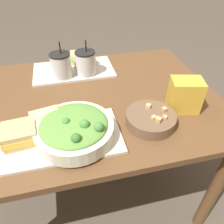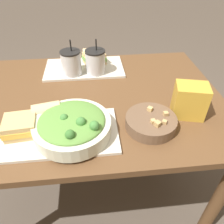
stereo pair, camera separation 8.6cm
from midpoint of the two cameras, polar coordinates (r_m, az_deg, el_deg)
The scene contains 13 objects.
ground_plane at distance 1.59m, azimuth -2.57°, elevation -18.47°, with size 12.00×12.00×0.00m, color #4C4238.
dining_table at distance 1.10m, azimuth -3.52°, elevation -0.36°, with size 1.27×0.88×0.74m.
tray_near at distance 0.85m, azimuth -10.47°, elevation -5.57°, with size 0.44×0.25×0.01m.
tray_far at distance 1.28m, azimuth -5.29°, elevation 11.31°, with size 0.44×0.25×0.01m.
salad_bowl at distance 0.81m, azimuth -7.39°, elevation -3.53°, with size 0.29×0.29×0.10m.
soup_bowl at distance 0.88m, azimuth 12.89°, elevation -2.65°, with size 0.20×0.20×0.07m.
sandwich_near at distance 0.87m, azimuth -20.19°, elevation -3.59°, with size 0.13×0.12×0.06m.
baguette_near at distance 0.90m, azimuth -13.90°, elevation -0.02°, with size 0.12×0.09×0.07m.
sandwich_far at distance 1.30m, azimuth -2.74°, elevation 13.78°, with size 0.14×0.14×0.06m.
baguette_far at distance 1.33m, azimuth -3.76°, elevation 14.72°, with size 0.09×0.08×0.07m.
drink_cup_dark at distance 1.19m, azimuth -8.50°, elevation 12.38°, with size 0.11×0.11×0.19m.
drink_cup_red at distance 1.19m, azimuth -2.23°, elevation 12.76°, with size 0.11×0.11×0.19m.
chip_bag at distance 0.96m, azimuth 22.08°, elevation 2.65°, with size 0.15×0.12×0.14m.
Camera 2 is at (0.02, -0.86, 1.34)m, focal length 35.00 mm.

